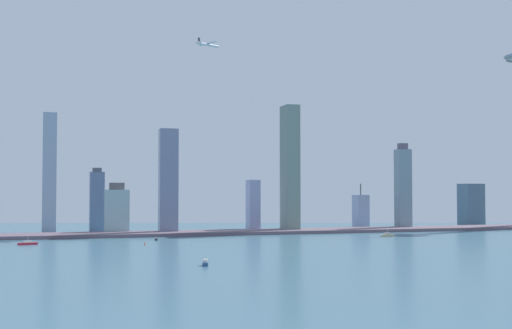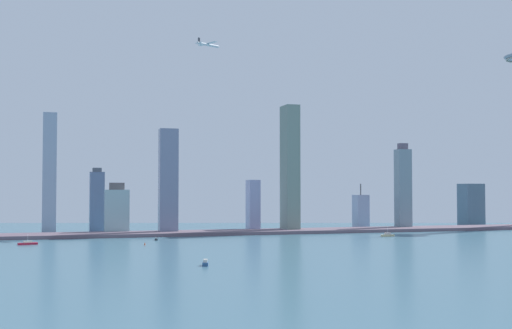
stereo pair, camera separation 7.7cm
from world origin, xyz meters
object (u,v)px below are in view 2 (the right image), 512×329
at_px(skyscraper_3, 471,205).
at_px(boat_4, 156,239).
at_px(skyscraper_1, 290,169).
at_px(boat_0, 28,243).
at_px(skyscraper_2, 117,211).
at_px(skyscraper_9, 361,211).
at_px(boat_5, 205,263).
at_px(channel_buoy_1, 145,244).
at_px(skyscraper_0, 50,173).
at_px(skyscraper_5, 403,188).
at_px(skyscraper_8, 253,206).
at_px(boat_2, 388,235).
at_px(airplane, 208,45).
at_px(skyscraper_7, 168,181).
at_px(skyscraper_6, 97,201).

xyz_separation_m(skyscraper_3, boat_4, (-452.32, -134.08, -27.92)).
xyz_separation_m(skyscraper_1, boat_0, (-288.91, -103.72, -73.41)).
xyz_separation_m(skyscraper_2, skyscraper_9, (319.14, 42.61, -4.82)).
height_order(boat_5, channel_buoy_1, boat_5).
bearing_deg(skyscraper_9, boat_0, -158.42).
xyz_separation_m(skyscraper_1, boat_5, (-171.38, -313.72, -73.10)).
bearing_deg(skyscraper_0, skyscraper_3, -0.29).
xyz_separation_m(skyscraper_0, skyscraper_3, (554.41, -2.78, -39.92)).
height_order(skyscraper_0, skyscraper_5, skyscraper_0).
bearing_deg(skyscraper_8, boat_2, -45.44).
relative_size(channel_buoy_1, airplane, 0.10).
distance_m(skyscraper_2, skyscraper_9, 322.01).
distance_m(channel_buoy_1, airplane, 288.31).
height_order(boat_4, boat_5, boat_5).
bearing_deg(skyscraper_8, channel_buoy_1, -133.30).
relative_size(skyscraper_7, skyscraper_8, 1.92).
height_order(skyscraper_1, skyscraper_8, skyscraper_1).
bearing_deg(skyscraper_6, skyscraper_8, -15.81).
height_order(skyscraper_2, boat_4, skyscraper_2).
bearing_deg(skyscraper_5, skyscraper_0, 173.57).
distance_m(skyscraper_3, boat_5, 582.71).
relative_size(skyscraper_9, boat_0, 3.27).
distance_m(skyscraper_1, skyscraper_8, 62.23).
xyz_separation_m(skyscraper_2, skyscraper_6, (-18.55, 52.57, 9.86)).
height_order(boat_5, airplane, airplane).
xyz_separation_m(skyscraper_3, skyscraper_5, (-129.74, -45.10, 22.67)).
distance_m(skyscraper_0, channel_buoy_1, 221.03).
bearing_deg(boat_5, skyscraper_2, 19.49).
distance_m(skyscraper_6, boat_2, 339.36).
height_order(boat_2, airplane, airplane).
bearing_deg(skyscraper_2, skyscraper_1, -4.35).
bearing_deg(boat_0, skyscraper_9, -175.50).
xyz_separation_m(skyscraper_9, boat_4, (-289.28, -141.08, -20.52)).
bearing_deg(skyscraper_6, skyscraper_5, -9.50).
distance_m(skyscraper_1, skyscraper_9, 142.86).
relative_size(skyscraper_2, skyscraper_9, 1.00).
height_order(skyscraper_0, boat_4, skyscraper_0).
xyz_separation_m(skyscraper_7, skyscraper_9, (264.19, 59.37, -37.32)).
height_order(skyscraper_5, skyscraper_8, skyscraper_5).
relative_size(skyscraper_1, airplane, 4.84).
bearing_deg(boat_0, channel_buoy_1, 143.30).
relative_size(skyscraper_3, skyscraper_8, 0.95).
bearing_deg(skyscraper_5, skyscraper_3, 19.17).
bearing_deg(boat_4, skyscraper_8, -46.47).
bearing_deg(skyscraper_6, boat_5, -82.99).
distance_m(skyscraper_1, boat_4, 203.03).
xyz_separation_m(boat_0, boat_2, (363.73, 4.08, 0.19)).
relative_size(skyscraper_3, skyscraper_9, 1.01).
distance_m(skyscraper_9, airplane, 294.78).
height_order(skyscraper_0, airplane, airplane).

